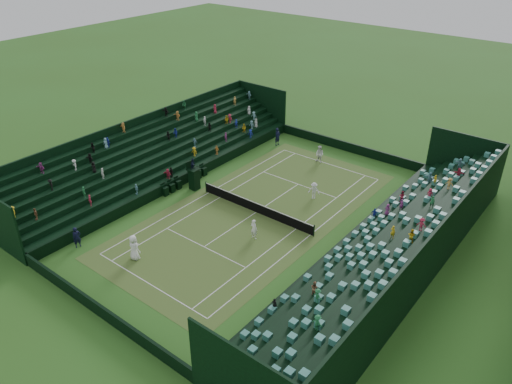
# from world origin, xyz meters

# --- Properties ---
(ground) EXTENTS (160.00, 160.00, 0.00)m
(ground) POSITION_xyz_m (0.00, 0.00, 0.00)
(ground) COLOR #315E1D
(ground) RESTS_ON ground
(court_surface) EXTENTS (12.97, 26.77, 0.01)m
(court_surface) POSITION_xyz_m (0.00, 0.00, 0.01)
(court_surface) COLOR #316F25
(court_surface) RESTS_ON ground
(perimeter_wall_north) EXTENTS (17.17, 0.20, 1.00)m
(perimeter_wall_north) POSITION_xyz_m (0.00, 15.88, 0.50)
(perimeter_wall_north) COLOR black
(perimeter_wall_north) RESTS_ON ground
(perimeter_wall_south) EXTENTS (17.17, 0.20, 1.00)m
(perimeter_wall_south) POSITION_xyz_m (0.00, -15.88, 0.50)
(perimeter_wall_south) COLOR black
(perimeter_wall_south) RESTS_ON ground
(perimeter_wall_east) EXTENTS (0.20, 31.77, 1.00)m
(perimeter_wall_east) POSITION_xyz_m (8.48, 0.00, 0.50)
(perimeter_wall_east) COLOR black
(perimeter_wall_east) RESTS_ON ground
(perimeter_wall_west) EXTENTS (0.20, 31.77, 1.00)m
(perimeter_wall_west) POSITION_xyz_m (-8.48, 0.00, 0.50)
(perimeter_wall_west) COLOR black
(perimeter_wall_west) RESTS_ON ground
(north_grandstand) EXTENTS (6.60, 32.00, 4.90)m
(north_grandstand) POSITION_xyz_m (12.66, 0.00, 1.55)
(north_grandstand) COLOR black
(north_grandstand) RESTS_ON ground
(south_grandstand) EXTENTS (6.60, 32.00, 4.90)m
(south_grandstand) POSITION_xyz_m (-12.66, 0.00, 1.55)
(south_grandstand) COLOR black
(south_grandstand) RESTS_ON ground
(tennis_net) EXTENTS (11.67, 0.10, 1.06)m
(tennis_net) POSITION_xyz_m (0.00, 0.00, 0.53)
(tennis_net) COLOR black
(tennis_net) RESTS_ON ground
(umpire_chair) EXTENTS (0.98, 0.98, 3.08)m
(umpire_chair) POSITION_xyz_m (-7.04, -0.23, 1.32)
(umpire_chair) COLOR black
(umpire_chair) RESTS_ON ground
(courtside_chairs) EXTENTS (0.53, 5.50, 1.16)m
(courtside_chairs) POSITION_xyz_m (-8.29, -0.21, 0.44)
(courtside_chairs) COLOR black
(courtside_chairs) RESTS_ON ground
(player_near_west) EXTENTS (1.01, 0.67, 2.02)m
(player_near_west) POSITION_xyz_m (-2.95, -10.60, 1.01)
(player_near_west) COLOR white
(player_near_west) RESTS_ON ground
(player_near_east) EXTENTS (0.65, 0.46, 1.72)m
(player_near_east) POSITION_xyz_m (2.25, -3.11, 0.86)
(player_near_east) COLOR white
(player_near_east) RESTS_ON ground
(player_far_west) EXTENTS (0.94, 0.77, 1.80)m
(player_far_west) POSITION_xyz_m (-0.98, 11.64, 0.90)
(player_far_west) COLOR white
(player_far_west) RESTS_ON ground
(player_far_east) EXTENTS (1.17, 0.95, 1.57)m
(player_far_east) POSITION_xyz_m (2.53, 5.08, 0.79)
(player_far_east) COLOR white
(player_far_east) RESTS_ON ground
(line_judge_north) EXTENTS (0.51, 0.74, 1.95)m
(line_judge_north) POSITION_xyz_m (-6.92, 12.55, 0.98)
(line_judge_north) COLOR black
(line_judge_north) RESTS_ON ground
(line_judge_south) EXTENTS (0.56, 0.71, 1.70)m
(line_judge_south) POSITION_xyz_m (-7.57, -12.29, 0.85)
(line_judge_south) COLOR black
(line_judge_south) RESTS_ON ground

